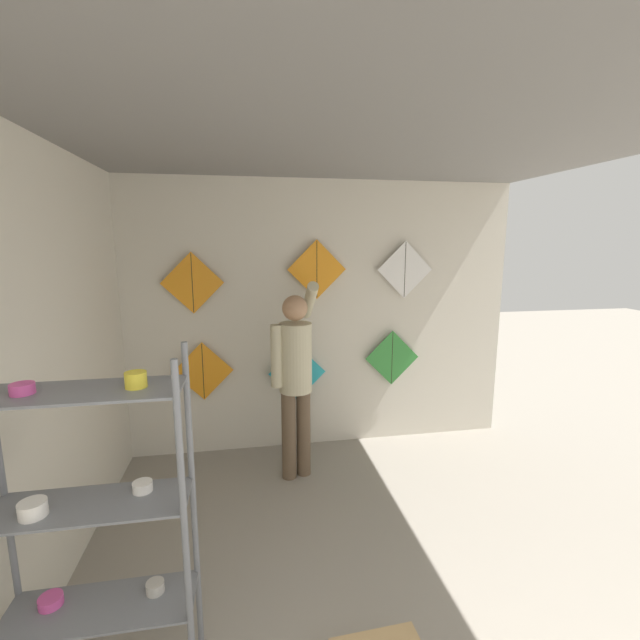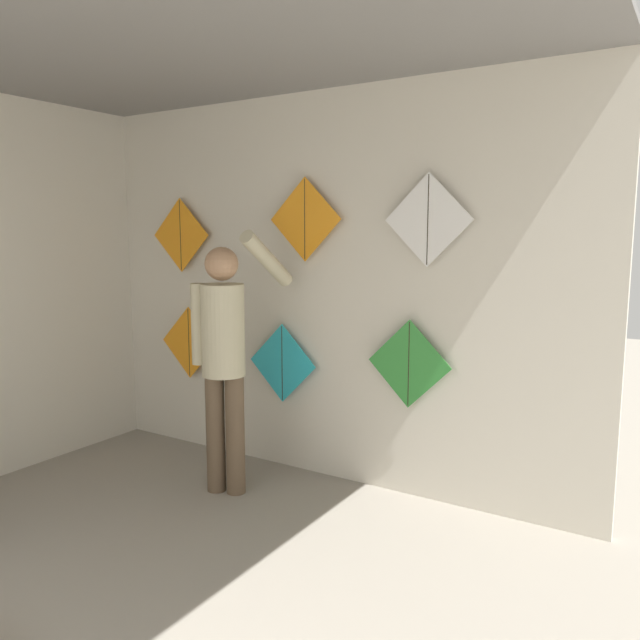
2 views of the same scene
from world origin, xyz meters
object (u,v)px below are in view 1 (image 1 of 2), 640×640
(kite_2, at_px, (392,358))
(kite_3, at_px, (192,283))
(kite_1, at_px, (297,373))
(kite_0, at_px, (203,371))
(shelf_rack, at_px, (91,515))
(kite_4, at_px, (317,269))
(kite_5, at_px, (405,270))
(shopkeeper, at_px, (295,370))

(kite_2, height_order, kite_3, kite_3)
(kite_1, bearing_deg, kite_0, 180.00)
(kite_1, height_order, kite_3, kite_3)
(shelf_rack, bearing_deg, kite_4, 59.52)
(shelf_rack, height_order, kite_0, shelf_rack)
(kite_2, height_order, kite_4, kite_4)
(kite_2, bearing_deg, kite_0, 180.00)
(shelf_rack, relative_size, kite_1, 2.86)
(kite_1, height_order, kite_5, kite_5)
(kite_4, bearing_deg, kite_5, 0.00)
(shelf_rack, relative_size, kite_0, 2.86)
(kite_4, bearing_deg, kite_0, 180.00)
(shopkeeper, height_order, kite_4, kite_4)
(kite_1, bearing_deg, kite_2, 0.00)
(shelf_rack, xyz_separation_m, kite_4, (1.43, 2.43, 0.92))
(shopkeeper, relative_size, kite_5, 3.04)
(shopkeeper, distance_m, kite_4, 1.08)
(shelf_rack, xyz_separation_m, kite_2, (2.26, 2.43, -0.04))
(kite_1, height_order, kite_4, kite_4)
(kite_5, bearing_deg, kite_3, 180.00)
(kite_1, distance_m, kite_4, 1.10)
(shelf_rack, xyz_separation_m, kite_1, (1.22, 2.43, -0.16))
(kite_2, bearing_deg, kite_4, 180.00)
(kite_3, height_order, kite_4, kite_4)
(kite_0, bearing_deg, shelf_rack, -96.22)
(kite_2, xyz_separation_m, kite_5, (0.11, 0.00, 0.95))
(kite_2, relative_size, kite_4, 1.00)
(kite_1, xyz_separation_m, kite_5, (1.15, 0.00, 1.06))
(shopkeeper, relative_size, kite_1, 3.04)
(kite_0, xyz_separation_m, kite_5, (2.10, 0.00, 1.00))
(shopkeeper, relative_size, kite_0, 3.04)
(kite_5, bearing_deg, shopkeeper, -155.55)
(shopkeeper, xyz_separation_m, kite_0, (-0.87, 0.56, -0.13))
(shopkeeper, bearing_deg, kite_3, 132.41)
(shopkeeper, bearing_deg, shelf_rack, -137.75)
(shelf_rack, relative_size, kite_3, 2.86)
(kite_0, bearing_deg, kite_1, 0.00)
(kite_0, xyz_separation_m, kite_4, (1.16, 0.00, 1.01))
(shelf_rack, distance_m, kite_3, 2.56)
(shelf_rack, bearing_deg, kite_2, 47.08)
(shopkeeper, height_order, kite_3, kite_3)
(kite_0, distance_m, kite_4, 1.54)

